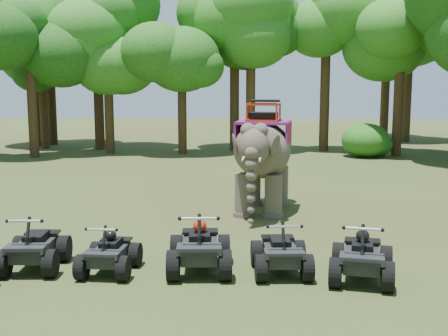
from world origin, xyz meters
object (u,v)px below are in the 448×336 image
(atv_0, at_px, (34,241))
(atv_3, at_px, (281,246))
(elephant, at_px, (263,157))
(atv_1, at_px, (109,247))
(atv_4, at_px, (362,250))
(atv_2, at_px, (200,241))

(atv_0, relative_size, atv_3, 1.04)
(elephant, distance_m, atv_1, 7.25)
(atv_4, bearing_deg, atv_2, -175.32)
(atv_1, bearing_deg, elephant, 64.01)
(atv_0, xyz_separation_m, atv_1, (1.73, -0.11, -0.07))
(atv_2, relative_size, atv_3, 1.13)
(atv_4, bearing_deg, atv_0, -171.69)
(atv_0, height_order, atv_4, atv_4)
(atv_2, relative_size, atv_4, 1.07)
(atv_1, bearing_deg, atv_2, 8.48)
(elephant, height_order, atv_1, elephant)
(elephant, relative_size, atv_2, 2.29)
(atv_3, bearing_deg, atv_2, 173.99)
(atv_2, height_order, atv_4, atv_2)
(atv_3, bearing_deg, atv_1, 177.67)
(atv_2, bearing_deg, atv_0, 176.16)
(elephant, bearing_deg, atv_3, -78.02)
(atv_2, distance_m, atv_3, 1.78)
(elephant, distance_m, atv_2, 6.34)
(elephant, bearing_deg, atv_2, -94.51)
(atv_2, xyz_separation_m, atv_4, (3.47, -0.29, -0.04))
(atv_3, bearing_deg, atv_4, -16.69)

